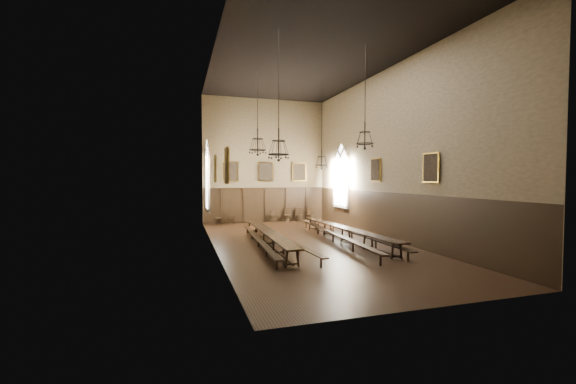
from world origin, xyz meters
name	(u,v)px	position (x,y,z in m)	size (l,w,h in m)	color
floor	(307,244)	(0.00, 0.00, -0.01)	(9.00, 18.00, 0.02)	black
ceiling	(308,59)	(0.00, 0.00, 9.01)	(9.00, 18.00, 0.02)	black
wall_back	(265,161)	(0.00, 9.01, 4.50)	(9.00, 0.02, 9.00)	#8A7655
wall_front	(434,127)	(0.00, -9.01, 4.50)	(9.00, 0.02, 9.00)	#8A7655
wall_left	(214,150)	(-4.51, 0.00, 4.50)	(0.02, 18.00, 9.00)	#8A7655
wall_right	(388,154)	(4.51, 0.00, 4.50)	(0.02, 18.00, 9.00)	#8A7655
wainscot_panelling	(307,219)	(0.00, 0.00, 1.25)	(9.00, 18.00, 2.50)	black
table_left	(268,238)	(-1.99, 0.13, 0.37)	(0.90, 9.41, 0.73)	black
table_right	(346,234)	(2.10, 0.03, 0.36)	(1.10, 9.24, 0.72)	black
bench_left_outer	(258,241)	(-2.49, -0.07, 0.26)	(0.77, 9.13, 0.41)	black
bench_left_inner	(281,240)	(-1.35, -0.02, 0.28)	(0.79, 9.75, 0.44)	black
bench_right_inner	(333,236)	(1.43, 0.08, 0.31)	(1.02, 10.78, 0.49)	black
bench_right_outer	(352,235)	(2.53, 0.20, 0.30)	(0.48, 10.54, 0.47)	black
chair_0	(219,220)	(-3.44, 8.57, 0.28)	(0.42, 0.42, 0.93)	black
chair_1	(231,220)	(-2.58, 8.55, 0.26)	(0.39, 0.39, 0.87)	black
chair_4	(274,219)	(0.52, 8.50, 0.26)	(0.43, 0.43, 0.88)	black
chair_5	(287,218)	(1.56, 8.56, 0.31)	(0.56, 0.56, 1.04)	black
chair_6	(299,217)	(2.44, 8.54, 0.30)	(0.51, 0.51, 1.01)	black
chair_7	(311,217)	(3.41, 8.57, 0.29)	(0.54, 0.54, 0.95)	black
chandelier_back_left	(258,145)	(-1.88, 2.80, 5.06)	(0.94, 0.94, 4.38)	black
chandelier_back_right	(322,158)	(1.98, 3.00, 4.40)	(0.76, 0.76, 5.13)	black
chandelier_front_left	(279,146)	(-2.29, -2.99, 4.52)	(0.82, 0.82, 4.97)	black
chandelier_front_right	(365,136)	(1.73, -2.50, 5.07)	(0.77, 0.77, 4.39)	black
portrait_back_0	(230,172)	(-2.60, 8.88, 3.70)	(1.10, 0.12, 1.40)	#AA8028
portrait_back_1	(266,172)	(0.00, 8.88, 3.70)	(1.10, 0.12, 1.40)	#AA8028
portrait_back_2	(299,172)	(2.60, 8.88, 3.70)	(1.10, 0.12, 1.40)	#AA8028
portrait_left_0	(215,169)	(-4.38, 1.00, 3.70)	(0.12, 1.00, 1.30)	#AA8028
portrait_left_1	(227,166)	(-4.38, -3.50, 3.70)	(0.12, 1.00, 1.30)	#AA8028
portrait_right_0	(376,170)	(4.38, 1.00, 3.70)	(0.12, 1.00, 1.30)	#AA8028
portrait_right_1	(431,168)	(4.38, -3.50, 3.70)	(0.12, 1.00, 1.30)	#AA8028
window_right	(341,176)	(4.43, 5.50, 3.40)	(0.20, 2.20, 4.60)	white
window_left	(207,175)	(-4.43, 5.50, 3.40)	(0.20, 2.20, 4.60)	white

